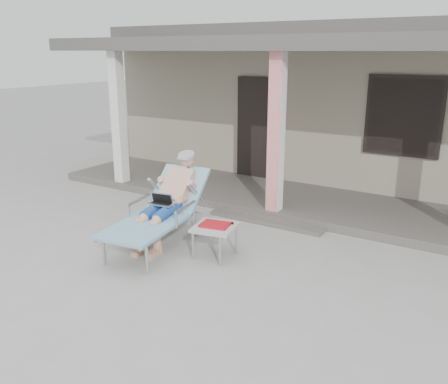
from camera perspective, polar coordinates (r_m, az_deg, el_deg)
The scene contains 7 objects.
ground at distance 6.49m, azimuth -2.46°, elevation -8.57°, with size 60.00×60.00×0.00m, color #9E9E99.
house at distance 11.86m, azimuth 15.65°, elevation 10.75°, with size 10.40×5.40×3.30m.
porch_deck at distance 8.93m, azimuth 8.39°, elevation -1.05°, with size 10.00×2.00×0.15m, color #605B56.
porch_overhang at distance 8.47m, azimuth 9.04°, elevation 16.62°, with size 10.00×2.30×2.85m.
porch_step at distance 7.95m, azimuth 5.04°, elevation -3.46°, with size 2.00×0.30×0.07m, color #605B56.
lounger at distance 6.94m, azimuth -7.31°, elevation 0.35°, with size 1.05×2.14×1.35m.
side_table at distance 6.52m, azimuth -1.08°, elevation -4.44°, with size 0.64×0.64×0.50m.
Camera 1 is at (3.32, -4.84, 2.77)m, focal length 38.00 mm.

